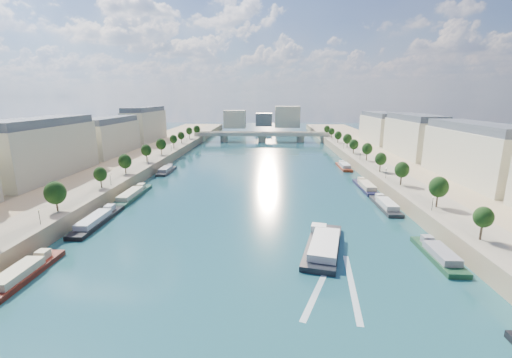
{
  "coord_description": "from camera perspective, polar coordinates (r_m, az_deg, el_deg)",
  "views": [
    {
      "loc": [
        5.58,
        -49.98,
        36.92
      ],
      "look_at": [
        0.63,
        82.03,
        5.0
      ],
      "focal_mm": 24.0,
      "sensor_mm": 36.0,
      "label": 1
    }
  ],
  "objects": [
    {
      "name": "pave_left",
      "position": [
        165.61,
        -20.11,
        1.65
      ],
      "size": [
        14.0,
        520.0,
        0.1
      ],
      "primitive_type": "cube",
      "color": "gray",
      "rests_on": "quay_left"
    },
    {
      "name": "quay_left",
      "position": [
        172.33,
        -24.66,
        0.81
      ],
      "size": [
        44.0,
        520.0,
        5.0
      ],
      "primitive_type": "cube",
      "color": "#9E8460",
      "rests_on": "ground"
    },
    {
      "name": "ground",
      "position": [
        154.56,
        0.02,
        -0.24
      ],
      "size": [
        700.0,
        700.0,
        0.0
      ],
      "primitive_type": "plane",
      "color": "#0B2332",
      "rests_on": "ground"
    },
    {
      "name": "wake",
      "position": [
        73.86,
        13.16,
        -16.78
      ],
      "size": [
        13.77,
        25.95,
        0.04
      ],
      "color": "silver",
      "rests_on": "ground"
    },
    {
      "name": "moored_barges_right",
      "position": [
        120.54,
        21.45,
        -4.81
      ],
      "size": [
        5.0,
        164.27,
        3.6
      ],
      "color": "black",
      "rests_on": "ground"
    },
    {
      "name": "moored_barges_left",
      "position": [
        113.85,
        -24.8,
        -6.2
      ],
      "size": [
        5.0,
        158.22,
        3.6
      ],
      "color": "#1A243A",
      "rests_on": "ground"
    },
    {
      "name": "trees_left",
      "position": [
        165.73,
        -19.37,
        3.63
      ],
      "size": [
        4.8,
        268.8,
        8.26
      ],
      "color": "#382B1E",
      "rests_on": "ground"
    },
    {
      "name": "lamps_right",
      "position": [
        164.53,
        18.7,
        2.66
      ],
      "size": [
        0.36,
        200.36,
        4.28
      ],
      "color": "black",
      "rests_on": "ground"
    },
    {
      "name": "buildings_left",
      "position": [
        186.71,
        -27.04,
        5.81
      ],
      "size": [
        16.0,
        226.0,
        23.2
      ],
      "color": "beige",
      "rests_on": "ground"
    },
    {
      "name": "quay_right",
      "position": [
        167.6,
        25.44,
        0.4
      ],
      "size": [
        44.0,
        520.0,
        5.0
      ],
      "primitive_type": "cube",
      "color": "#9E8460",
      "rests_on": "ground"
    },
    {
      "name": "bridge",
      "position": [
        287.99,
        1.03,
        7.23
      ],
      "size": [
        112.0,
        12.0,
        8.15
      ],
      "color": "#C1B79E",
      "rests_on": "ground"
    },
    {
      "name": "tour_barge",
      "position": [
        87.96,
        11.16,
        -10.79
      ],
      "size": [
        14.02,
        28.13,
        3.73
      ],
      "rotation": [
        0.0,
        0.0,
        -0.24
      ],
      "color": "black",
      "rests_on": "ground"
    },
    {
      "name": "skyline",
      "position": [
        370.18,
        1.8,
        10.13
      ],
      "size": [
        79.0,
        42.0,
        22.0
      ],
      "color": "beige",
      "rests_on": "ground"
    },
    {
      "name": "lamps_left",
      "position": [
        154.33,
        -20.02,
        1.87
      ],
      "size": [
        0.36,
        200.36,
        4.28
      ],
      "color": "black",
      "rests_on": "ground"
    },
    {
      "name": "pave_right",
      "position": [
        161.72,
        20.64,
        1.34
      ],
      "size": [
        14.0,
        520.0,
        0.1
      ],
      "primitive_type": "cube",
      "color": "gray",
      "rests_on": "quay_right"
    },
    {
      "name": "trees_right",
      "position": [
        169.52,
        19.11,
        3.86
      ],
      "size": [
        4.8,
        268.8,
        8.26
      ],
      "color": "#382B1E",
      "rests_on": "ground"
    },
    {
      "name": "buildings_right",
      "position": [
        181.56,
        28.21,
        5.51
      ],
      "size": [
        16.0,
        226.0,
        23.2
      ],
      "color": "beige",
      "rests_on": "ground"
    }
  ]
}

